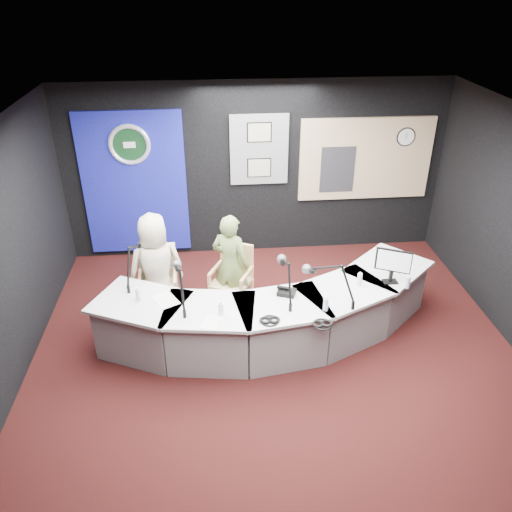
{
  "coord_description": "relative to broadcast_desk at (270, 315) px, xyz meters",
  "views": [
    {
      "loc": [
        -0.71,
        -4.68,
        4.2
      ],
      "look_at": [
        -0.2,
        0.8,
        1.1
      ],
      "focal_mm": 36.0,
      "sensor_mm": 36.0,
      "label": 1
    }
  ],
  "objects": [
    {
      "name": "ground",
      "position": [
        0.05,
        -0.55,
        -0.38
      ],
      "size": [
        6.0,
        6.0,
        0.0
      ],
      "primitive_type": "plane",
      "color": "black",
      "rests_on": "ground"
    },
    {
      "name": "ceiling",
      "position": [
        0.05,
        -0.55,
        2.42
      ],
      "size": [
        6.0,
        6.0,
        0.02
      ],
      "primitive_type": "cube",
      "color": "silver",
      "rests_on": "ground"
    },
    {
      "name": "wall_back",
      "position": [
        0.05,
        2.45,
        1.02
      ],
      "size": [
        6.0,
        0.02,
        2.8
      ],
      "primitive_type": "cube",
      "color": "black",
      "rests_on": "ground"
    },
    {
      "name": "broadcast_desk",
      "position": [
        0.0,
        0.0,
        0.0
      ],
      "size": [
        4.5,
        1.9,
        0.75
      ],
      "primitive_type": null,
      "color": "#B7BABC",
      "rests_on": "ground"
    },
    {
      "name": "backdrop_panel",
      "position": [
        -1.85,
        2.42,
        0.88
      ],
      "size": [
        1.6,
        0.05,
        2.3
      ],
      "primitive_type": "cube",
      "color": "navy",
      "rests_on": "wall_back"
    },
    {
      "name": "agency_seal",
      "position": [
        -1.85,
        2.38,
        1.52
      ],
      "size": [
        0.63,
        0.07,
        0.63
      ],
      "primitive_type": "torus",
      "rotation": [
        1.57,
        0.0,
        0.0
      ],
      "color": "silver",
      "rests_on": "backdrop_panel"
    },
    {
      "name": "seal_center",
      "position": [
        -1.85,
        2.38,
        1.52
      ],
      "size": [
        0.48,
        0.01,
        0.48
      ],
      "primitive_type": "cylinder",
      "rotation": [
        1.57,
        0.0,
        0.0
      ],
      "color": "black",
      "rests_on": "backdrop_panel"
    },
    {
      "name": "pinboard",
      "position": [
        0.1,
        2.42,
        1.38
      ],
      "size": [
        0.9,
        0.04,
        1.1
      ],
      "primitive_type": "cube",
      "color": "slate",
      "rests_on": "wall_back"
    },
    {
      "name": "framed_photo_upper",
      "position": [
        0.1,
        2.39,
        1.65
      ],
      "size": [
        0.34,
        0.02,
        0.27
      ],
      "primitive_type": "cube",
      "color": "gray",
      "rests_on": "pinboard"
    },
    {
      "name": "framed_photo_lower",
      "position": [
        0.1,
        2.39,
        1.09
      ],
      "size": [
        0.34,
        0.02,
        0.27
      ],
      "primitive_type": "cube",
      "color": "gray",
      "rests_on": "pinboard"
    },
    {
      "name": "booth_window_frame",
      "position": [
        1.8,
        2.42,
        1.18
      ],
      "size": [
        2.12,
        0.06,
        1.32
      ],
      "primitive_type": "cube",
      "color": "tan",
      "rests_on": "wall_back"
    },
    {
      "name": "booth_glow",
      "position": [
        1.8,
        2.41,
        1.18
      ],
      "size": [
        2.0,
        0.02,
        1.2
      ],
      "primitive_type": "cube",
      "color": "beige",
      "rests_on": "booth_window_frame"
    },
    {
      "name": "equipment_rack",
      "position": [
        1.35,
        2.39,
        1.03
      ],
      "size": [
        0.55,
        0.02,
        0.75
      ],
      "primitive_type": "cube",
      "color": "black",
      "rests_on": "booth_window_frame"
    },
    {
      "name": "wall_clock",
      "position": [
        2.4,
        2.39,
        1.52
      ],
      "size": [
        0.28,
        0.01,
        0.28
      ],
      "primitive_type": "cylinder",
      "rotation": [
        1.57,
        0.0,
        0.0
      ],
      "color": "white",
      "rests_on": "booth_window_frame"
    },
    {
      "name": "armchair_left",
      "position": [
        -1.43,
        0.65,
        0.12
      ],
      "size": [
        0.58,
        0.58,
        0.98
      ],
      "primitive_type": null,
      "rotation": [
        0.0,
        0.0,
        0.06
      ],
      "color": "tan",
      "rests_on": "ground"
    },
    {
      "name": "armchair_right",
      "position": [
        -0.45,
        0.69,
        0.1
      ],
      "size": [
        0.72,
        0.72,
        0.96
      ],
      "primitive_type": null,
      "rotation": [
        0.0,
        0.0,
        -0.45
      ],
      "color": "tan",
      "rests_on": "ground"
    },
    {
      "name": "draped_jacket",
      "position": [
        -1.43,
        0.9,
        0.24
      ],
      "size": [
        0.51,
        0.13,
        0.7
      ],
      "primitive_type": "cube",
      "rotation": [
        0.0,
        0.0,
        0.06
      ],
      "color": "gray",
      "rests_on": "armchair_left"
    },
    {
      "name": "person_man",
      "position": [
        -1.43,
        0.65,
        0.38
      ],
      "size": [
        0.85,
        0.68,
        1.52
      ],
      "primitive_type": "imported",
      "rotation": [
        0.0,
        0.0,
        3.44
      ],
      "color": "beige",
      "rests_on": "ground"
    },
    {
      "name": "person_woman",
      "position": [
        -0.45,
        0.69,
        0.35
      ],
      "size": [
        0.64,
        0.56,
        1.46
      ],
      "primitive_type": "imported",
      "rotation": [
        0.0,
        0.0,
        2.63
      ],
      "color": "olive",
      "rests_on": "ground"
    },
    {
      "name": "computer_monitor",
      "position": [
        1.52,
        0.04,
        0.7
      ],
      "size": [
        0.44,
        0.23,
        0.32
      ],
      "primitive_type": "cube",
      "rotation": [
        0.0,
        0.0,
        -0.45
      ],
      "color": "black",
      "rests_on": "broadcast_desk"
    },
    {
      "name": "desk_phone",
      "position": [
        0.19,
        -0.1,
        0.4
      ],
      "size": [
        0.26,
        0.24,
        0.05
      ],
      "primitive_type": "cube",
      "rotation": [
        0.0,
        0.0,
        -0.38
      ],
      "color": "black",
      "rests_on": "broadcast_desk"
    },
    {
      "name": "headphones_near",
      "position": [
        0.5,
        -0.75,
        0.39
      ],
      "size": [
        0.24,
        0.24,
        0.04
      ],
      "primitive_type": "torus",
      "color": "black",
      "rests_on": "broadcast_desk"
    },
    {
      "name": "headphones_far",
      "position": [
        -0.08,
        -0.63,
        0.39
      ],
      "size": [
        0.24,
        0.24,
        0.04
      ],
      "primitive_type": "torus",
      "color": "black",
      "rests_on": "broadcast_desk"
    },
    {
      "name": "paper_stack",
      "position": [
        -1.26,
        -0.1,
        0.38
      ],
      "size": [
        0.37,
        0.41,
        0.0
      ],
      "primitive_type": "cube",
      "rotation": [
        0.0,
        0.0,
        0.5
      ],
      "color": "white",
      "rests_on": "broadcast_desk"
    },
    {
      "name": "notepad",
      "position": [
        -0.73,
        -0.59,
        0.38
      ],
      "size": [
        0.28,
        0.33,
        0.0
      ],
      "primitive_type": "cube",
      "rotation": [
        0.0,
        0.0,
        -0.41
      ],
      "color": "white",
      "rests_on": "broadcast_desk"
    },
    {
      "name": "boom_mic_a",
      "position": [
        -1.65,
        0.41,
        0.68
      ],
      "size": [
        0.26,
        0.73,
        0.6
      ],
      "primitive_type": null,
      "color": "black",
      "rests_on": "broadcast_desk"
    },
    {
      "name": "boom_mic_b",
      "position": [
        -1.07,
        -0.16,
        0.68
      ],
      "size": [
        0.21,
        0.73,
        0.6
      ],
      "primitive_type": null,
      "color": "black",
      "rests_on": "broadcast_desk"
    },
    {
      "name": "boom_mic_c",
      "position": [
        0.17,
        -0.15,
        0.68
      ],
      "size": [
        0.16,
        0.74,
        0.6
      ],
      "primitive_type": null,
      "color": "black",
      "rests_on": "broadcast_desk"
    },
    {
      "name": "boom_mic_d",
      "position": [
        0.66,
        -0.29,
        0.68
      ],
      "size": [
        0.61,
        0.5,
        0.6
      ],
      "primitive_type": null,
      "color": "black",
      "rests_on": "broadcast_desk"
    },
    {
      "name": "water_bottles",
      "position": [
        0.06,
        -0.23,
        0.46
      ],
      "size": [
        3.34,
        0.55,
        0.18
      ],
      "primitive_type": null,
      "color": "silver",
      "rests_on": "broadcast_desk"
    }
  ]
}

